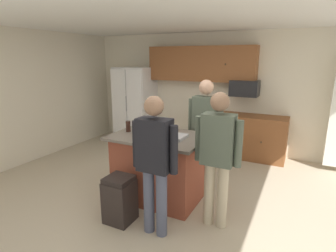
# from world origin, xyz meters

# --- Properties ---
(floor) EXTENTS (7.04, 7.04, 0.00)m
(floor) POSITION_xyz_m (0.00, 0.00, 0.00)
(floor) COLOR #B7A88E
(floor) RESTS_ON ground
(ceiling) EXTENTS (7.04, 7.04, 0.00)m
(ceiling) POSITION_xyz_m (0.00, 0.00, 2.60)
(ceiling) COLOR white
(back_wall) EXTENTS (6.40, 0.10, 2.60)m
(back_wall) POSITION_xyz_m (0.00, 2.80, 1.30)
(back_wall) COLOR beige
(back_wall) RESTS_ON ground
(side_wall_left) EXTENTS (0.10, 5.60, 2.60)m
(side_wall_left) POSITION_xyz_m (-3.20, 0.00, 1.30)
(side_wall_left) COLOR beige
(side_wall_left) RESTS_ON ground
(cabinet_run_upper) EXTENTS (2.40, 0.38, 0.75)m
(cabinet_run_upper) POSITION_xyz_m (-0.40, 2.60, 1.93)
(cabinet_run_upper) COLOR brown
(cabinet_run_lower) EXTENTS (1.80, 0.63, 0.90)m
(cabinet_run_lower) POSITION_xyz_m (0.60, 2.48, 0.45)
(cabinet_run_lower) COLOR brown
(cabinet_run_lower) RESTS_ON ground
(refrigerator) EXTENTS (0.87, 0.76, 1.83)m
(refrigerator) POSITION_xyz_m (-2.00, 2.38, 0.92)
(refrigerator) COLOR white
(refrigerator) RESTS_ON ground
(microwave_over_range) EXTENTS (0.56, 0.40, 0.32)m
(microwave_over_range) POSITION_xyz_m (0.60, 2.50, 1.45)
(microwave_over_range) COLOR black
(kitchen_island) EXTENTS (1.32, 0.94, 0.98)m
(kitchen_island) POSITION_xyz_m (-0.10, 0.09, 0.50)
(kitchen_island) COLOR brown
(kitchen_island) RESTS_ON ground
(person_host_foreground) EXTENTS (0.57, 0.22, 1.66)m
(person_host_foreground) POSITION_xyz_m (0.27, -0.67, 0.96)
(person_host_foreground) COLOR #4C5166
(person_host_foreground) RESTS_ON ground
(person_elder_center) EXTENTS (0.57, 0.22, 1.68)m
(person_elder_center) POSITION_xyz_m (0.86, -0.19, 0.97)
(person_elder_center) COLOR tan
(person_elder_center) RESTS_ON ground
(person_guest_left) EXTENTS (0.57, 0.23, 1.73)m
(person_guest_left) POSITION_xyz_m (0.34, 0.83, 1.00)
(person_guest_left) COLOR tan
(person_guest_left) RESTS_ON ground
(mug_blue_stoneware) EXTENTS (0.13, 0.09, 0.11)m
(mug_blue_stoneware) POSITION_xyz_m (-0.30, 0.12, 1.03)
(mug_blue_stoneware) COLOR #4C6B99
(mug_blue_stoneware) RESTS_ON kitchen_island
(glass_stout_tall) EXTENTS (0.08, 0.08, 0.14)m
(glass_stout_tall) POSITION_xyz_m (0.15, -0.18, 1.05)
(glass_stout_tall) COLOR black
(glass_stout_tall) RESTS_ON kitchen_island
(tumbler_amber) EXTENTS (0.07, 0.07, 0.16)m
(tumbler_amber) POSITION_xyz_m (-0.60, 0.06, 1.06)
(tumbler_amber) COLOR black
(tumbler_amber) RESTS_ON kitchen_island
(glass_pilsner) EXTENTS (0.07, 0.07, 0.16)m
(glass_pilsner) POSITION_xyz_m (-0.56, 0.32, 1.06)
(glass_pilsner) COLOR black
(glass_pilsner) RESTS_ON kitchen_island
(serving_tray) EXTENTS (0.44, 0.30, 0.04)m
(serving_tray) POSITION_xyz_m (0.10, 0.07, 1.00)
(serving_tray) COLOR #B7B7BC
(serving_tray) RESTS_ON kitchen_island
(trash_bin) EXTENTS (0.34, 0.34, 0.61)m
(trash_bin) POSITION_xyz_m (-0.26, -0.66, 0.30)
(trash_bin) COLOR black
(trash_bin) RESTS_ON ground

